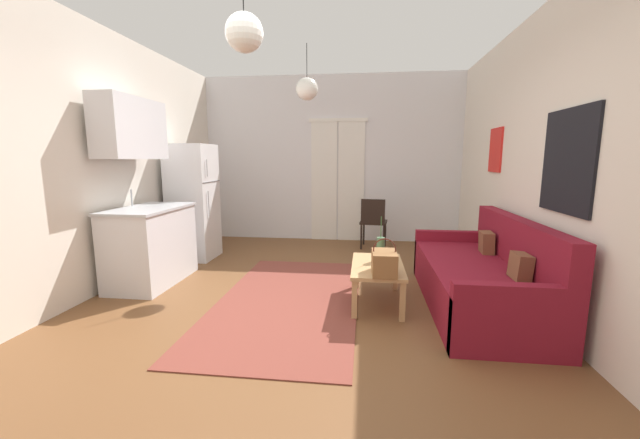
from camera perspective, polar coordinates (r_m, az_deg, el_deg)
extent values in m
cube|color=brown|center=(3.54, -3.89, -15.83)|extent=(5.07, 7.51, 0.10)
cube|color=silver|center=(6.68, 1.68, 9.19)|extent=(4.67, 0.10, 2.88)
cube|color=white|center=(6.64, 0.65, 5.75)|extent=(0.46, 0.02, 2.08)
cube|color=white|center=(6.61, 4.79, 5.70)|extent=(0.46, 0.02, 2.08)
cube|color=white|center=(6.64, 2.78, 14.98)|extent=(1.01, 0.03, 0.06)
cube|color=silver|center=(3.56, 35.19, 7.36)|extent=(0.10, 7.11, 2.88)
cube|color=black|center=(3.61, 33.67, 7.43)|extent=(0.02, 0.77, 0.84)
cube|color=red|center=(5.20, 25.31, 9.58)|extent=(0.02, 0.41, 0.54)
cube|color=silver|center=(4.28, -36.04, 7.33)|extent=(0.10, 7.11, 2.88)
cube|color=yellow|center=(5.01, -28.21, 11.64)|extent=(0.02, 0.32, 0.40)
cube|color=brown|center=(3.97, -4.81, -12.15)|extent=(1.42, 2.81, 0.01)
cube|color=maroon|center=(4.03, 22.60, -9.23)|extent=(0.91, 2.10, 0.44)
cube|color=maroon|center=(4.09, 27.93, -6.11)|extent=(0.15, 2.10, 0.89)
cube|color=maroon|center=(3.13, 27.65, -13.76)|extent=(0.91, 0.11, 0.57)
cube|color=maroon|center=(4.94, 19.59, -4.91)|extent=(0.91, 0.11, 0.57)
cube|color=brown|center=(3.60, 28.36, -6.35)|extent=(0.14, 0.22, 0.23)
cube|color=brown|center=(4.42, 24.14, -3.23)|extent=(0.15, 0.24, 0.24)
cube|color=tan|center=(3.81, 8.79, -7.08)|extent=(0.51, 0.91, 0.04)
cube|color=tan|center=(3.48, 5.30, -12.11)|extent=(0.05, 0.05, 0.37)
cube|color=tan|center=(3.50, 12.52, -12.20)|extent=(0.05, 0.05, 0.37)
cube|color=tan|center=(4.27, 5.64, -8.05)|extent=(0.05, 0.05, 0.37)
cube|color=tan|center=(4.28, 11.46, -8.14)|extent=(0.05, 0.05, 0.37)
cylinder|color=#47704C|center=(3.93, 9.25, -4.48)|extent=(0.08, 0.08, 0.25)
cylinder|color=#477F42|center=(3.88, 9.34, -1.14)|extent=(0.01, 0.01, 0.22)
cube|color=brown|center=(3.49, 9.79, -6.56)|extent=(0.23, 0.34, 0.21)
torus|color=#512319|center=(3.46, 9.85, -4.56)|extent=(0.21, 0.01, 0.21)
cube|color=white|center=(5.70, -18.83, 2.52)|extent=(0.57, 0.61, 1.65)
cube|color=#4C4C51|center=(5.56, -16.28, 5.58)|extent=(0.01, 0.58, 0.01)
cylinder|color=#B7BABF|center=(5.39, -16.92, 7.55)|extent=(0.02, 0.02, 0.23)
cylinder|color=#B7BABF|center=(5.43, -16.67, 2.31)|extent=(0.02, 0.02, 0.36)
cube|color=silver|center=(4.80, -24.42, -3.79)|extent=(0.60, 1.08, 0.87)
cube|color=#B7BABF|center=(4.73, -24.79, 1.52)|extent=(0.63, 1.11, 0.03)
cube|color=#999BA0|center=(4.79, -24.35, 1.09)|extent=(0.36, 0.40, 0.10)
cylinder|color=#B7BABF|center=(4.90, -26.88, 2.97)|extent=(0.02, 0.02, 0.20)
cube|color=silver|center=(4.78, -27.00, 12.29)|extent=(0.32, 0.98, 0.67)
cylinder|color=black|center=(6.35, 9.94, -2.14)|extent=(0.03, 0.03, 0.41)
cylinder|color=black|center=(6.38, 6.71, -2.00)|extent=(0.03, 0.03, 0.41)
cylinder|color=black|center=(6.02, 9.73, -2.77)|extent=(0.03, 0.03, 0.41)
cylinder|color=black|center=(6.05, 6.33, -2.62)|extent=(0.03, 0.03, 0.41)
cube|color=black|center=(6.16, 8.22, -0.39)|extent=(0.46, 0.45, 0.04)
cube|color=black|center=(5.95, 8.11, 1.24)|extent=(0.38, 0.07, 0.38)
sphere|color=white|center=(3.01, -11.52, 26.24)|extent=(0.27, 0.27, 0.27)
cylinder|color=black|center=(5.08, -2.03, 23.18)|extent=(0.01, 0.01, 0.41)
sphere|color=white|center=(5.01, -2.01, 19.34)|extent=(0.28, 0.28, 0.28)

